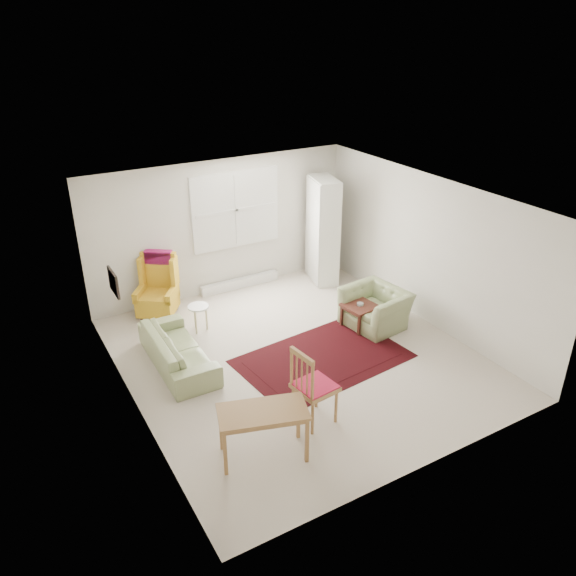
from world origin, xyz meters
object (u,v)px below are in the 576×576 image
sofa (177,344)px  desk (263,433)px  armchair (376,304)px  wingback_chair (156,287)px  cabinet (323,231)px  desk_chair (315,385)px  stool (199,318)px  coffee_table (359,316)px

sofa → desk: sofa is taller
armchair → wingback_chair: bearing=-132.9°
cabinet → desk: (-3.33, -3.83, -0.70)m
wingback_chair → cabinet: 3.34m
desk → wingback_chair: bearing=89.5°
desk_chair → stool: bearing=1.2°
desk_chair → coffee_table: bearing=-56.3°
sofa → armchair: size_ratio=1.81×
cabinet → desk_chair: cabinet is taller
armchair → desk_chair: bearing=-62.2°
cabinet → desk: bearing=-117.4°
cabinet → desk: size_ratio=1.98×
armchair → cabinet: size_ratio=0.49×
coffee_table → stool: stool is taller
wingback_chair → desk_chair: bearing=-41.9°
coffee_table → desk_chair: size_ratio=0.46×
wingback_chair → armchair: bearing=0.4°
coffee_table → cabinet: size_ratio=0.25×
cabinet → desk_chair: (-2.46, -3.59, -0.48)m
sofa → coffee_table: (3.03, -0.43, -0.16)m
wingback_chair → stool: size_ratio=2.41×
armchair → cabinet: 2.10m
sofa → cabinet: (3.53, 1.48, 0.66)m
coffee_table → sofa: bearing=171.9°
coffee_table → armchair: bearing=-17.2°
stool → desk: 3.19m
desk → desk_chair: size_ratio=0.94×
sofa → wingback_chair: size_ratio=1.62×
sofa → wingback_chair: 1.66m
stool → wingback_chair: bearing=117.0°
cabinet → coffee_table: bearing=-91.0°
coffee_table → stool: (-2.38, 1.23, 0.02)m
armchair → cabinet: cabinet is taller
wingback_chair → cabinet: cabinet is taller
cabinet → sofa: bearing=-143.7°
armchair → stool: (-2.64, 1.31, -0.16)m
sofa → coffee_table: 3.07m
cabinet → desk: 5.13m
sofa → coffee_table: sofa is taller
sofa → stool: bearing=-38.5°
armchair → cabinet: (0.24, 1.99, 0.64)m
armchair → coffee_table: armchair is taller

